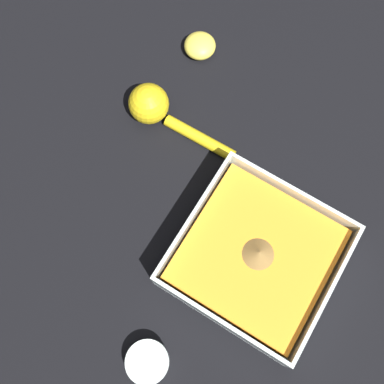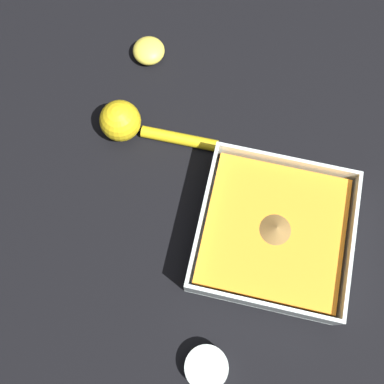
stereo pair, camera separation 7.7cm
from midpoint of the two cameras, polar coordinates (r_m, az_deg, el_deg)
name	(u,v)px [view 1 (the left image)]	position (r m, az deg, el deg)	size (l,w,h in m)	color
ground_plane	(228,253)	(0.79, 7.33, -8.16)	(4.00, 4.00, 0.00)	black
square_dish	(256,257)	(0.77, 10.99, -8.52)	(0.25, 0.25, 0.07)	silver
spice_bowl	(148,362)	(0.76, -2.60, -21.20)	(0.07, 0.07, 0.03)	silver
lemon_squeezer	(156,108)	(0.83, -1.99, 10.17)	(0.08, 0.22, 0.08)	yellow
lemon_half	(200,46)	(0.93, 3.48, 17.73)	(0.06, 0.06, 0.03)	#EFDB4C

